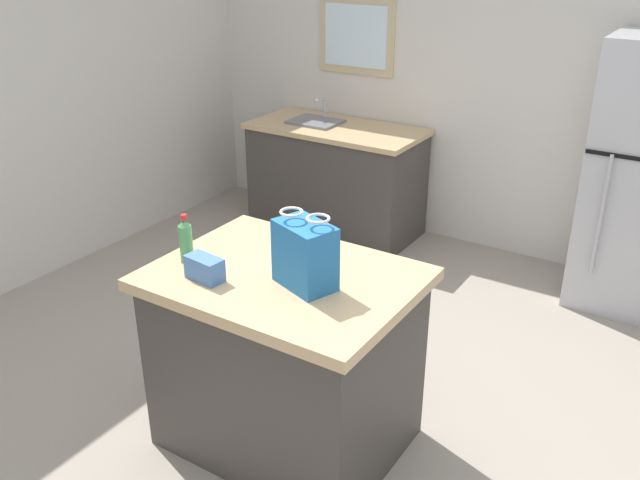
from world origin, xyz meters
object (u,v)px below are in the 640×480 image
(kitchen_island, at_px, (286,359))
(small_box, at_px, (205,268))
(shopping_bag, at_px, (305,254))
(bottle, at_px, (186,241))
(ear_defenders, at_px, (292,245))

(kitchen_island, bearing_deg, small_box, -138.25)
(shopping_bag, height_order, bottle, shopping_bag)
(bottle, bearing_deg, shopping_bag, 9.86)
(shopping_bag, bearing_deg, small_box, -154.16)
(small_box, relative_size, ear_defenders, 0.87)
(kitchen_island, relative_size, small_box, 6.76)
(shopping_bag, xyz_separation_m, small_box, (-0.40, -0.19, -0.09))
(kitchen_island, distance_m, bottle, 0.73)
(shopping_bag, bearing_deg, ear_defenders, 133.84)
(kitchen_island, relative_size, shopping_bag, 3.49)
(kitchen_island, bearing_deg, bottle, -162.66)
(small_box, bearing_deg, shopping_bag, 25.84)
(shopping_bag, bearing_deg, bottle, -170.14)
(kitchen_island, xyz_separation_m, small_box, (-0.26, -0.23, 0.51))
(small_box, bearing_deg, kitchen_island, 41.75)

